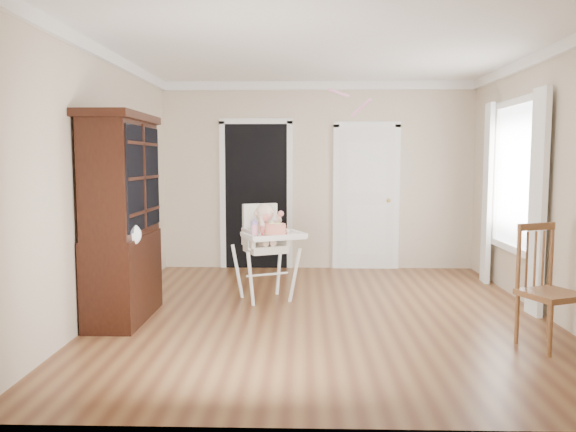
{
  "coord_description": "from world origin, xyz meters",
  "views": [
    {
      "loc": [
        -0.21,
        -5.67,
        1.58
      ],
      "look_at": [
        -0.38,
        0.47,
        0.97
      ],
      "focal_mm": 35.0,
      "sensor_mm": 36.0,
      "label": 1
    }
  ],
  "objects_px": {
    "dining_chair": "(548,290)",
    "sippy_cup": "(254,228)",
    "high_chair": "(266,240)",
    "china_cabinet": "(122,218)",
    "cake": "(275,230)"
  },
  "relations": [
    {
      "from": "cake",
      "to": "dining_chair",
      "type": "distance_m",
      "value": 2.7
    },
    {
      "from": "dining_chair",
      "to": "china_cabinet",
      "type": "bearing_deg",
      "value": 147.02
    },
    {
      "from": "china_cabinet",
      "to": "dining_chair",
      "type": "bearing_deg",
      "value": -10.6
    },
    {
      "from": "china_cabinet",
      "to": "dining_chair",
      "type": "height_order",
      "value": "china_cabinet"
    },
    {
      "from": "dining_chair",
      "to": "sippy_cup",
      "type": "bearing_deg",
      "value": 130.98
    },
    {
      "from": "high_chair",
      "to": "china_cabinet",
      "type": "xyz_separation_m",
      "value": [
        -1.35,
        -0.81,
        0.33
      ]
    },
    {
      "from": "china_cabinet",
      "to": "high_chair",
      "type": "bearing_deg",
      "value": 30.98
    },
    {
      "from": "high_chair",
      "to": "cake",
      "type": "height_order",
      "value": "high_chair"
    },
    {
      "from": "cake",
      "to": "dining_chair",
      "type": "relative_size",
      "value": 0.28
    },
    {
      "from": "high_chair",
      "to": "dining_chair",
      "type": "bearing_deg",
      "value": -55.81
    },
    {
      "from": "cake",
      "to": "china_cabinet",
      "type": "xyz_separation_m",
      "value": [
        -1.47,
        -0.53,
        0.18
      ]
    },
    {
      "from": "sippy_cup",
      "to": "cake",
      "type": "bearing_deg",
      "value": -12.36
    },
    {
      "from": "sippy_cup",
      "to": "china_cabinet",
      "type": "height_order",
      "value": "china_cabinet"
    },
    {
      "from": "high_chair",
      "to": "china_cabinet",
      "type": "distance_m",
      "value": 1.61
    },
    {
      "from": "dining_chair",
      "to": "high_chair",
      "type": "bearing_deg",
      "value": 126.06
    }
  ]
}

